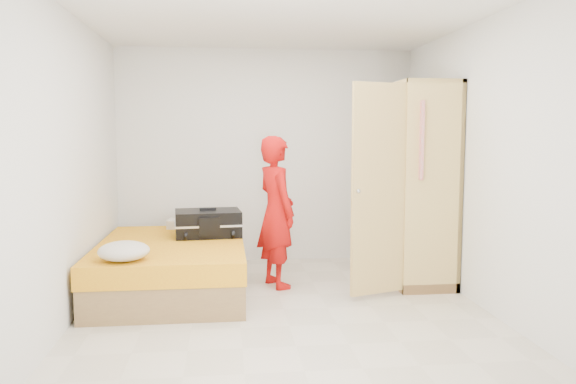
{
  "coord_description": "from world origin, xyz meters",
  "views": [
    {
      "loc": [
        -0.51,
        -4.9,
        1.59
      ],
      "look_at": [
        0.11,
        0.61,
        1.0
      ],
      "focal_mm": 35.0,
      "sensor_mm": 36.0,
      "label": 1
    }
  ],
  "objects": [
    {
      "name": "room",
      "position": [
        0.0,
        0.0,
        1.3
      ],
      "size": [
        4.0,
        4.02,
        2.6
      ],
      "color": "beige",
      "rests_on": "ground"
    },
    {
      "name": "bed",
      "position": [
        -1.05,
        0.71,
        0.25
      ],
      "size": [
        1.42,
        2.02,
        0.5
      ],
      "color": "olive",
      "rests_on": "ground"
    },
    {
      "name": "wardrobe",
      "position": [
        1.45,
        0.85,
        1.0
      ],
      "size": [
        1.14,
        1.37,
        2.1
      ],
      "color": "#E6C970",
      "rests_on": "ground"
    },
    {
      "name": "person",
      "position": [
        0.01,
        0.79,
        0.78
      ],
      "size": [
        0.55,
        0.66,
        1.55
      ],
      "primitive_type": "imported",
      "rotation": [
        0.0,
        0.0,
        1.94
      ],
      "color": "#B5120B",
      "rests_on": "ground"
    },
    {
      "name": "suitcase",
      "position": [
        -0.7,
        1.02,
        0.63
      ],
      "size": [
        0.74,
        0.58,
        0.3
      ],
      "rotation": [
        0.0,
        0.0,
        0.09
      ],
      "color": "black",
      "rests_on": "bed"
    },
    {
      "name": "round_cushion",
      "position": [
        -1.38,
        -0.07,
        0.58
      ],
      "size": [
        0.44,
        0.44,
        0.17
      ],
      "primitive_type": "ellipsoid",
      "color": "beige",
      "rests_on": "bed"
    },
    {
      "name": "pillow",
      "position": [
        -0.9,
        1.56,
        0.55
      ],
      "size": [
        0.56,
        0.32,
        0.1
      ],
      "primitive_type": "cube",
      "rotation": [
        0.0,
        0.0,
        -0.1
      ],
      "color": "beige",
      "rests_on": "bed"
    }
  ]
}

